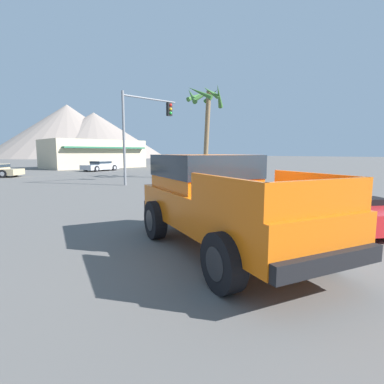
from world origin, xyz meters
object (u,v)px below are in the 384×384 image
Objects in this scene: red_convertible_car at (340,208)px; palm_tree_short at (205,109)px; parked_car_silver at (100,166)px; traffic_light_crosswalk at (145,121)px; orange_pickup_truck at (217,195)px.

palm_tree_short is (7.99, 13.23, 4.96)m from red_convertible_car.
traffic_light_crosswalk is at bearing 147.67° from parked_car_silver.
palm_tree_short is (12.40, 12.30, 4.25)m from orange_pickup_truck.
parked_car_silver is (11.06, 27.24, -0.56)m from orange_pickup_truck.
red_convertible_car is 13.84m from traffic_light_crosswalk.
parked_car_silver is 0.79× the size of traffic_light_crosswalk.
orange_pickup_truck is at bearing -157.50° from red_convertible_car.
palm_tree_short reaches higher than red_convertible_car.
orange_pickup_truck is at bearing -135.22° from palm_tree_short.
traffic_light_crosswalk is (6.73, 12.22, 2.92)m from orange_pickup_truck.
orange_pickup_truck is 4.56m from red_convertible_car.
traffic_light_crosswalk is (2.32, 13.15, 3.63)m from red_convertible_car.
parked_car_silver is 0.64× the size of palm_tree_short.
red_convertible_car is at bearing 6.33° from orange_pickup_truck.
red_convertible_car is 1.04× the size of parked_car_silver.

